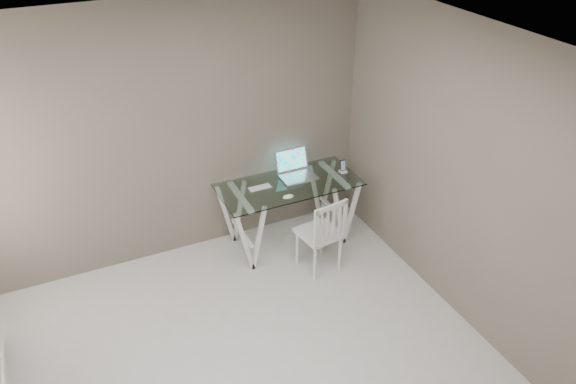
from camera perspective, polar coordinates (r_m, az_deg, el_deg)
name	(u,v)px	position (r m, az deg, el deg)	size (l,w,h in m)	color
room	(256,221)	(3.63, -3.25, -2.95)	(4.50, 4.52, 2.71)	beige
desk	(289,213)	(6.13, 0.08, -2.10)	(1.50, 0.70, 0.75)	silver
chair	(323,232)	(5.68, 3.61, -4.07)	(0.45, 0.45, 0.86)	silver
laptop	(295,169)	(6.09, 0.74, 2.30)	(0.38, 0.35, 0.26)	silver
keyboard	(260,188)	(5.87, -2.88, 0.44)	(0.25, 0.11, 0.01)	silver
mouse	(288,197)	(5.68, 0.02, -0.48)	(0.12, 0.07, 0.04)	white
phone_dock	(343,169)	(6.18, 5.60, 2.36)	(0.07, 0.07, 0.14)	white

